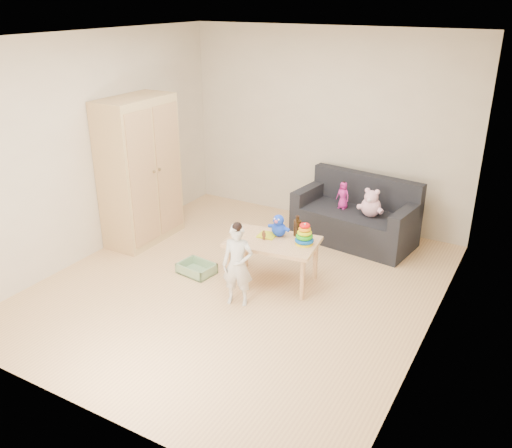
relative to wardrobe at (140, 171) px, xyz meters
The scene contains 13 objects.
room 1.83m from the wardrobe, 14.64° to the right, with size 4.50×4.50×4.50m.
wardrobe is the anchor object (origin of this frame).
sofa 2.80m from the wardrobe, 27.51° to the left, with size 1.50×0.75×0.42m, color black.
play_table 2.11m from the wardrobe, ahead, with size 0.96×0.61×0.51m, color #E9BB80.
storage_bin 1.51m from the wardrobe, 22.03° to the right, with size 0.40×0.30×0.12m, color gray, non-canonical shape.
toddler 2.11m from the wardrobe, 22.39° to the right, with size 0.32×0.21×0.86m, color silver.
pink_bear 2.90m from the wardrobe, 24.14° to the left, with size 0.26×0.23×0.30m, color #FFBBD5, non-canonical shape.
doll 2.58m from the wardrobe, 29.41° to the left, with size 0.17×0.12×0.34m, color #CB2694.
ring_stacker 2.36m from the wardrobe, ahead, with size 0.21×0.21×0.23m.
brown_bottle 2.19m from the wardrobe, ahead, with size 0.08×0.08×0.23m.
blue_plush 2.02m from the wardrobe, ahead, with size 0.21×0.17×0.25m, color #1B46F8, non-canonical shape.
wooden_figure 1.95m from the wardrobe, ahead, with size 0.04×0.04×0.11m, color brown, non-canonical shape.
yellow_book 1.94m from the wardrobe, ahead, with size 0.19×0.19×0.01m, color #C9D015.
Camera 1 is at (2.72, -4.46, 2.97)m, focal length 38.00 mm.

